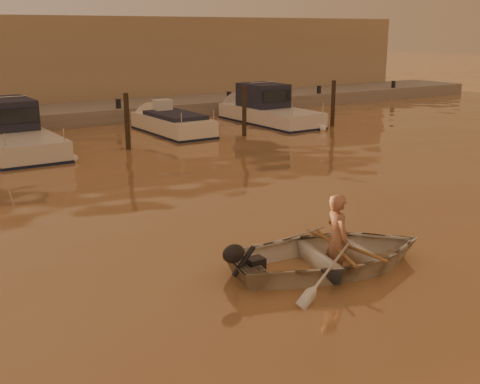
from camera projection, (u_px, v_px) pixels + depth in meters
ground_plane at (453, 275)px, 10.54m from camera, size 160.00×160.00×0.00m
dinghy at (332, 255)px, 10.77m from camera, size 4.23×3.42×0.77m
person at (337, 240)px, 10.73m from camera, size 0.53×0.69×1.68m
outboard_motor at (254, 265)px, 10.25m from camera, size 0.97×0.59×0.70m
oar_port at (344, 245)px, 10.81m from camera, size 0.08×2.10×0.13m
oar_starboard at (335, 246)px, 10.74m from camera, size 0.86×1.96×0.13m
moored_boat_2 at (11, 132)px, 21.32m from camera, size 2.24×7.53×1.75m
moored_boat_3 at (173, 128)px, 24.82m from camera, size 1.77×5.22×0.95m
moored_boat_4 at (270, 109)px, 27.34m from camera, size 2.05×6.39×1.75m
piling_2 at (127, 124)px, 21.32m from camera, size 0.18×0.18×2.20m
piling_3 at (244, 114)px, 23.97m from camera, size 0.18×0.18×2.20m
piling_4 at (333, 106)px, 26.46m from camera, size 0.18×0.18×2.20m
fender_c at (74, 159)px, 19.48m from camera, size 0.30×0.30×0.30m
fender_d at (206, 136)px, 23.64m from camera, size 0.30×0.30×0.30m
fender_e at (323, 128)px, 25.48m from camera, size 0.30×0.30×0.30m
quay at (66, 119)px, 27.83m from camera, size 52.00×4.00×1.00m
waterfront_building at (30, 64)px, 31.67m from camera, size 46.00×7.00×4.80m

